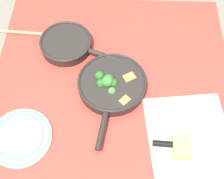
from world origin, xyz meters
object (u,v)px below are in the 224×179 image
(skillet_eggs, at_px, (67,44))
(cheese_block, at_px, (182,147))
(skillet_broccoli, at_px, (112,84))
(wooden_spoon, at_px, (44,34))
(grater_knife, at_px, (180,146))
(dinner_plate_stack, at_px, (20,137))

(skillet_eggs, distance_m, cheese_block, 0.67)
(skillet_eggs, bearing_deg, skillet_broccoli, -23.50)
(wooden_spoon, bearing_deg, skillet_broccoli, -36.99)
(skillet_eggs, xyz_separation_m, grater_knife, (0.46, 0.47, -0.02))
(wooden_spoon, bearing_deg, skillet_eggs, -27.32)
(skillet_broccoli, distance_m, dinner_plate_stack, 0.41)
(skillet_eggs, relative_size, dinner_plate_stack, 1.53)
(skillet_eggs, bearing_deg, cheese_block, -23.28)
(skillet_broccoli, relative_size, wooden_spoon, 1.14)
(wooden_spoon, relative_size, dinner_plate_stack, 1.60)
(cheese_block, bearing_deg, grater_knife, -157.41)
(wooden_spoon, distance_m, dinner_plate_stack, 0.51)
(skillet_broccoli, height_order, cheese_block, skillet_broccoli)
(cheese_block, relative_size, dinner_plate_stack, 0.38)
(skillet_broccoli, distance_m, grater_knife, 0.36)
(grater_knife, bearing_deg, skillet_eggs, 138.83)
(skillet_eggs, bearing_deg, grater_knife, -22.95)
(skillet_broccoli, distance_m, wooden_spoon, 0.43)
(cheese_block, xyz_separation_m, dinner_plate_stack, (-0.02, -0.60, -0.01))
(skillet_broccoli, height_order, wooden_spoon, skillet_broccoli)
(skillet_broccoli, relative_size, dinner_plate_stack, 1.82)
(skillet_eggs, relative_size, wooden_spoon, 0.96)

